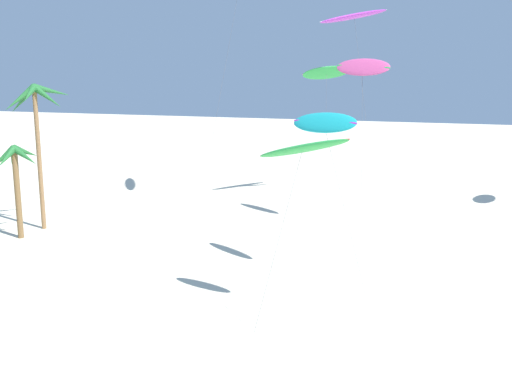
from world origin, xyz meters
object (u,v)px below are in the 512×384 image
(palm_tree_2, at_px, (15,166))
(flying_kite_3, at_px, (363,67))
(flying_kite_0, at_px, (324,123))
(flying_kite_7, at_px, (302,149))
(flying_kite_1, at_px, (354,16))
(flying_kite_8, at_px, (327,73))
(palm_tree_1, at_px, (35,108))

(palm_tree_2, relative_size, flying_kite_3, 0.52)
(flying_kite_0, height_order, flying_kite_3, flying_kite_3)
(flying_kite_0, bearing_deg, flying_kite_7, -85.71)
(flying_kite_1, bearing_deg, palm_tree_2, -135.96)
(flying_kite_3, xyz_separation_m, flying_kite_8, (-5.02, 9.96, -0.44))
(palm_tree_2, distance_m, flying_kite_0, 22.93)
(flying_kite_1, height_order, flying_kite_3, flying_kite_1)
(flying_kite_0, distance_m, flying_kite_7, 6.63)
(flying_kite_3, bearing_deg, flying_kite_1, 105.38)
(palm_tree_1, relative_size, flying_kite_1, 0.63)
(palm_tree_1, relative_size, flying_kite_0, 1.13)
(flying_kite_1, relative_size, flying_kite_8, 1.39)
(flying_kite_0, bearing_deg, flying_kite_1, 96.06)
(flying_kite_3, xyz_separation_m, flying_kite_7, (0.37, -18.49, -3.92))
(flying_kite_8, bearing_deg, flying_kite_1, -32.50)
(palm_tree_1, height_order, palm_tree_2, palm_tree_1)
(palm_tree_2, xyz_separation_m, flying_kite_3, (22.74, 11.62, 6.96))
(flying_kite_0, height_order, flying_kite_8, flying_kite_8)
(palm_tree_2, height_order, flying_kite_3, flying_kite_3)
(flying_kite_7, bearing_deg, flying_kite_8, 100.74)
(palm_tree_2, distance_m, flying_kite_3, 26.47)
(flying_kite_3, bearing_deg, flying_kite_0, -90.58)
(palm_tree_2, height_order, flying_kite_7, flying_kite_7)
(flying_kite_3, bearing_deg, palm_tree_2, -152.94)
(flying_kite_8, bearing_deg, palm_tree_2, -129.39)
(flying_kite_1, xyz_separation_m, flying_kite_7, (2.63, -26.68, -8.34))
(flying_kite_0, relative_size, flying_kite_3, 0.75)
(flying_kite_0, bearing_deg, palm_tree_2, 179.25)
(flying_kite_0, bearing_deg, flying_kite_3, 89.42)
(flying_kite_1, bearing_deg, flying_kite_3, -74.62)
(palm_tree_1, xyz_separation_m, flying_kite_3, (22.90, 8.86, 3.02))
(flying_kite_0, xyz_separation_m, flying_kite_7, (0.49, -6.57, -0.70))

